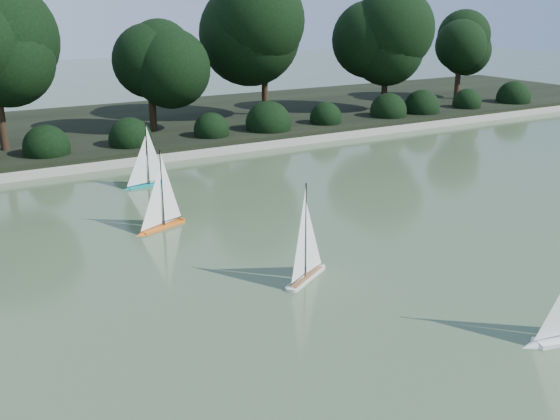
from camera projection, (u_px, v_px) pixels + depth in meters
name	position (u px, v px, depth m)	size (l,w,h in m)	color
ground	(379.00, 311.00, 8.00)	(80.00, 80.00, 0.00)	#3D4F2F
pond_coping	(148.00, 159.00, 15.35)	(40.00, 0.35, 0.18)	gray
far_bank	(104.00, 130.00, 18.61)	(40.00, 8.00, 0.30)	black
tree_line	(156.00, 45.00, 17.13)	(26.31, 3.93, 4.39)	black
shrub_hedge	(136.00, 138.00, 15.98)	(29.10, 1.10, 1.10)	black
sailboat_white_b	(309.00, 262.00, 8.92)	(1.04, 0.70, 1.53)	silver
sailboat_orange	(158.00, 216.00, 10.82)	(1.07, 0.52, 1.49)	orange
sailboat_teal	(143.00, 177.00, 13.31)	(1.06, 0.25, 1.45)	#0C898C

